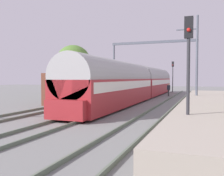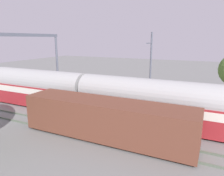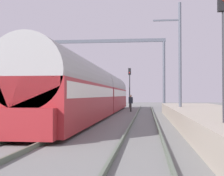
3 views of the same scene
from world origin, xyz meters
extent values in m
plane|color=slate|center=(0.00, 0.00, 0.00)|extent=(120.00, 120.00, 0.00)
cube|color=#596554|center=(-4.79, 0.00, 0.08)|extent=(0.08, 60.00, 0.16)
cube|color=#596554|center=(-3.36, 0.00, 0.08)|extent=(0.08, 60.00, 0.16)
cube|color=#596554|center=(-0.72, 0.00, 0.08)|extent=(0.08, 60.00, 0.16)
cube|color=#596554|center=(0.72, 0.00, 0.08)|extent=(0.08, 60.00, 0.16)
cube|color=#596554|center=(3.36, 0.00, 0.08)|extent=(0.08, 60.00, 0.16)
cube|color=#596554|center=(4.79, 0.00, 0.08)|extent=(0.08, 60.00, 0.16)
cube|color=#A39989|center=(7.89, 2.00, 0.45)|extent=(4.40, 28.00, 0.90)
cube|color=maroon|center=(0.00, 2.91, 1.26)|extent=(2.90, 16.00, 2.20)
cube|color=silver|center=(0.00, 2.91, 1.89)|extent=(2.93, 15.36, 0.64)
cylinder|color=#A2A2A2|center=(0.00, 2.91, 2.56)|extent=(2.84, 16.00, 2.84)
cube|color=maroon|center=(0.00, 19.26, 1.26)|extent=(2.90, 16.00, 2.20)
cube|color=silver|center=(0.00, 19.26, 1.89)|extent=(2.93, 15.36, 0.64)
cylinder|color=#A2A2A2|center=(0.00, 19.26, 2.56)|extent=(2.84, 16.00, 2.84)
cube|color=brown|center=(-4.08, 6.58, 1.51)|extent=(2.80, 13.00, 2.70)
cube|color=black|center=(-4.08, 6.58, 0.21)|extent=(2.52, 11.96, 0.10)
cylinder|color=#323232|center=(2.59, 17.13, 0.42)|extent=(0.22, 0.22, 0.85)
cube|color=#232833|center=(2.59, 17.13, 1.17)|extent=(0.45, 0.34, 0.64)
sphere|color=tan|center=(2.59, 17.13, 1.61)|extent=(0.24, 0.24, 0.24)
cylinder|color=#535966|center=(6.08, 19.43, 3.75)|extent=(0.28, 0.28, 7.50)
cube|color=#535966|center=(0.00, 19.43, 7.68)|extent=(12.55, 0.24, 0.36)
cylinder|color=#535966|center=(6.48, 6.33, 4.00)|extent=(0.20, 0.20, 8.00)
cube|color=#535966|center=(5.58, 6.33, 6.80)|extent=(1.80, 0.10, 0.10)
camera|label=1|loc=(7.14, -17.28, 2.45)|focal=40.35mm
camera|label=2|loc=(-17.38, -0.30, 7.26)|focal=34.55mm
camera|label=3|loc=(4.25, -15.81, 1.69)|focal=51.74mm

